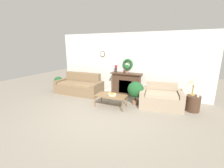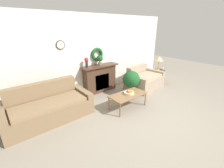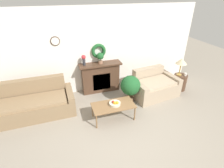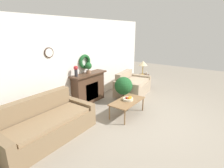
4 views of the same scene
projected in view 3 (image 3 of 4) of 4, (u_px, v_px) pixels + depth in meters
ground_plane at (126, 140)px, 4.07m from camera, size 16.00×16.00×0.00m
wall_back at (98, 51)px, 5.57m from camera, size 6.80×0.17×2.70m
fireplace at (100, 77)px, 5.81m from camera, size 1.36×0.41×1.00m
couch_left at (34, 104)px, 4.80m from camera, size 2.15×0.99×0.92m
loveseat_right at (153, 86)px, 5.69m from camera, size 1.56×1.15×0.82m
coffee_table at (113, 106)px, 4.57m from camera, size 1.11×0.57×0.43m
fruit_bowl at (115, 103)px, 4.54m from camera, size 0.30×0.30×0.12m
side_table_by_loveseat at (180, 82)px, 6.00m from camera, size 0.44×0.44×0.54m
table_lamp at (182, 62)px, 5.67m from camera, size 0.36×0.36×0.58m
mug at (185, 74)px, 5.81m from camera, size 0.08×0.08×0.10m
vase_on_mantel_left at (84, 59)px, 5.34m from camera, size 0.13×0.13×0.33m
potted_plant_on_mantel at (100, 57)px, 5.46m from camera, size 0.22×0.22×0.35m
potted_plant_floor_by_loveseat at (130, 86)px, 5.18m from camera, size 0.60×0.60×0.87m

